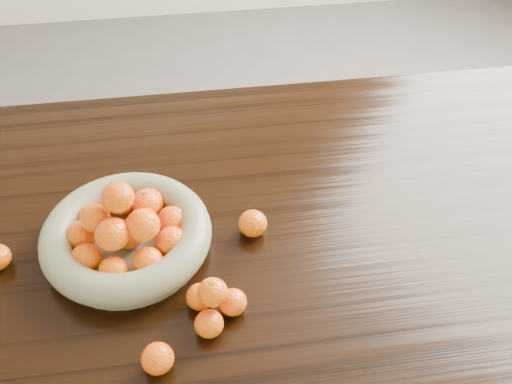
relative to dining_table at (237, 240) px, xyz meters
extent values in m
plane|color=#52504E|center=(0.00, 0.00, -0.66)|extent=(5.00, 5.00, 0.00)
cube|color=black|center=(0.00, 0.00, 0.07)|extent=(2.00, 1.00, 0.04)
cube|color=black|center=(0.93, 0.43, -0.31)|extent=(0.08, 0.08, 0.71)
cylinder|color=gray|center=(-0.23, -0.07, 0.10)|extent=(0.32, 0.32, 0.02)
torus|color=gray|center=(-0.23, -0.07, 0.13)|extent=(0.35, 0.35, 0.07)
ellipsoid|color=#FF6C07|center=(-0.14, -0.05, 0.14)|extent=(0.06, 0.06, 0.06)
ellipsoid|color=#FF6C07|center=(-0.19, 0.01, 0.14)|extent=(0.07, 0.07, 0.06)
ellipsoid|color=#FF6C07|center=(-0.25, 0.03, 0.13)|extent=(0.06, 0.06, 0.06)
ellipsoid|color=#FF6C07|center=(-0.31, -0.01, 0.13)|extent=(0.06, 0.06, 0.06)
ellipsoid|color=#FF6C07|center=(-0.33, -0.06, 0.14)|extent=(0.06, 0.06, 0.06)
ellipsoid|color=#FF6C07|center=(-0.31, -0.12, 0.13)|extent=(0.06, 0.06, 0.06)
ellipsoid|color=#FF6C07|center=(-0.26, -0.16, 0.13)|extent=(0.06, 0.06, 0.05)
ellipsoid|color=#FF6C07|center=(-0.19, -0.15, 0.13)|extent=(0.06, 0.06, 0.06)
ellipsoid|color=#FF6C07|center=(-0.14, -0.10, 0.14)|extent=(0.06, 0.06, 0.06)
ellipsoid|color=#FF6C07|center=(-0.23, -0.07, 0.13)|extent=(0.06, 0.06, 0.06)
ellipsoid|color=#FF6C07|center=(-0.19, -0.04, 0.19)|extent=(0.06, 0.06, 0.05)
ellipsoid|color=#FF6C07|center=(-0.25, -0.02, 0.19)|extent=(0.06, 0.06, 0.06)
ellipsoid|color=#FF6C07|center=(-0.29, -0.07, 0.19)|extent=(0.06, 0.06, 0.06)
ellipsoid|color=#FF6C07|center=(-0.25, -0.11, 0.19)|extent=(0.07, 0.07, 0.06)
ellipsoid|color=#FF6C07|center=(-0.19, -0.10, 0.19)|extent=(0.07, 0.07, 0.06)
ellipsoid|color=#FF6C07|center=(-0.24, -0.06, 0.24)|extent=(0.07, 0.07, 0.06)
ellipsoid|color=#FF6C07|center=(-0.08, -0.30, 0.11)|extent=(0.05, 0.05, 0.05)
ellipsoid|color=#FF6C07|center=(-0.03, -0.26, 0.11)|extent=(0.05, 0.05, 0.05)
ellipsoid|color=#FF6C07|center=(-0.09, -0.23, 0.11)|extent=(0.05, 0.05, 0.05)
ellipsoid|color=#FF6C07|center=(-0.07, -0.26, 0.16)|extent=(0.06, 0.06, 0.05)
ellipsoid|color=#FF6C07|center=(-0.18, -0.36, 0.12)|extent=(0.06, 0.06, 0.05)
ellipsoid|color=#FF6C07|center=(0.03, -0.06, 0.12)|extent=(0.06, 0.06, 0.06)
camera|label=1|loc=(-0.08, -0.89, 1.01)|focal=40.00mm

